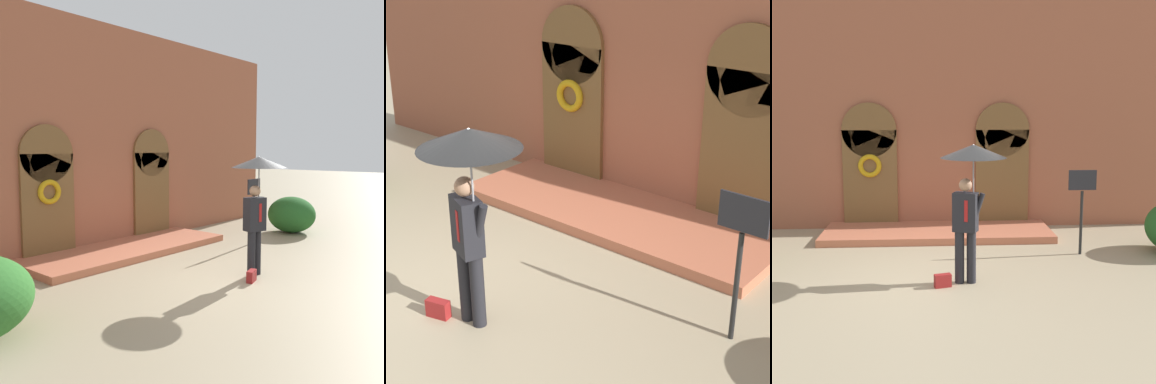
{
  "view_description": "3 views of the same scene",
  "coord_description": "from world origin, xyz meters",
  "views": [
    {
      "loc": [
        -6.65,
        -4.8,
        2.52
      ],
      "look_at": [
        0.53,
        1.47,
        1.54
      ],
      "focal_mm": 40.0,
      "sensor_mm": 36.0,
      "label": 1
    },
    {
      "loc": [
        5.37,
        -4.32,
        4.25
      ],
      "look_at": [
        0.6,
        1.42,
        1.13
      ],
      "focal_mm": 60.0,
      "sensor_mm": 36.0,
      "label": 2
    },
    {
      "loc": [
        -0.16,
        -8.99,
        3.02
      ],
      "look_at": [
        0.51,
        1.45,
        1.29
      ],
      "focal_mm": 50.0,
      "sensor_mm": 36.0,
      "label": 3
    }
  ],
  "objects": [
    {
      "name": "person_with_umbrella",
      "position": [
        0.52,
        -0.26,
        1.91
      ],
      "size": [
        1.1,
        1.1,
        2.36
      ],
      "color": "black",
      "rests_on": "ground"
    },
    {
      "name": "building_facade",
      "position": [
        -0.0,
        4.15,
        2.68
      ],
      "size": [
        14.0,
        2.3,
        5.6
      ],
      "color": "#9E563D",
      "rests_on": "ground"
    },
    {
      "name": "sign_post",
      "position": [
        2.87,
        1.35,
        1.16
      ],
      "size": [
        0.56,
        0.06,
        1.72
      ],
      "color": "black",
      "rests_on": "ground"
    },
    {
      "name": "ground_plane",
      "position": [
        0.0,
        0.0,
        0.0
      ],
      "size": [
        80.0,
        80.0,
        0.0
      ],
      "primitive_type": "plane",
      "color": "tan"
    },
    {
      "name": "handbag",
      "position": [
        0.03,
        -0.46,
        0.11
      ],
      "size": [
        0.3,
        0.19,
        0.22
      ],
      "primitive_type": "cube",
      "rotation": [
        0.0,
        0.0,
        0.27
      ],
      "color": "maroon",
      "rests_on": "ground"
    }
  ]
}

